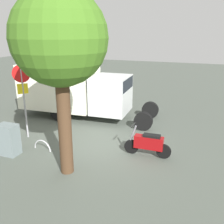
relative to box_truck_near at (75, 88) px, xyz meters
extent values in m
plane|color=#495048|center=(-2.94, 3.16, -1.59)|extent=(60.00, 60.00, 0.00)
cylinder|color=black|center=(0.53, 0.97, -1.14)|extent=(0.91, 0.28, 0.90)
cylinder|color=black|center=(0.59, -0.93, -1.14)|extent=(0.91, 0.28, 0.90)
cylinder|color=black|center=(-4.02, 0.82, -1.14)|extent=(0.91, 0.28, 0.90)
cylinder|color=black|center=(-3.96, -1.08, -1.14)|extent=(0.91, 0.28, 0.90)
cube|color=white|center=(0.96, 0.03, 0.06)|extent=(4.13, 2.33, 2.40)
cube|color=silver|center=(-2.07, -0.07, -0.19)|extent=(1.87, 2.16, 1.90)
cube|color=black|center=(-2.07, -0.07, 0.41)|extent=(1.88, 2.00, 0.60)
cylinder|color=black|center=(-4.15, 3.35, -1.31)|extent=(0.56, 0.10, 0.56)
cylinder|color=black|center=(-5.40, 3.35, -1.31)|extent=(0.56, 0.10, 0.56)
cube|color=maroon|center=(-4.83, 3.35, -1.03)|extent=(1.10, 0.32, 0.48)
cube|color=black|center=(-4.93, 3.35, -0.76)|extent=(0.64, 0.28, 0.12)
cylinder|color=slate|center=(-4.20, 3.35, -0.76)|extent=(0.28, 0.07, 0.69)
cylinder|color=black|center=(-4.20, 3.35, -0.41)|extent=(0.04, 0.55, 0.04)
cylinder|color=#9E9EA3|center=(0.68, 3.39, -0.06)|extent=(0.08, 0.08, 3.06)
cylinder|color=red|center=(0.68, 3.41, 1.28)|extent=(0.71, 0.32, 0.76)
cube|color=yellow|center=(0.68, 3.41, 0.64)|extent=(0.33, 0.33, 0.44)
cylinder|color=#47301E|center=(-2.46, 5.41, 0.11)|extent=(0.44, 0.44, 3.39)
sphere|color=#3D6B1D|center=(-2.46, 5.41, 2.82)|extent=(2.89, 2.89, 2.89)
cube|color=slate|center=(0.28, 5.04, -0.98)|extent=(0.76, 0.56, 1.22)
torus|color=#B7B7BC|center=(-0.69, 4.28, -1.59)|extent=(0.85, 0.17, 0.85)
camera|label=1|loc=(-6.54, 12.19, 3.06)|focal=41.21mm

